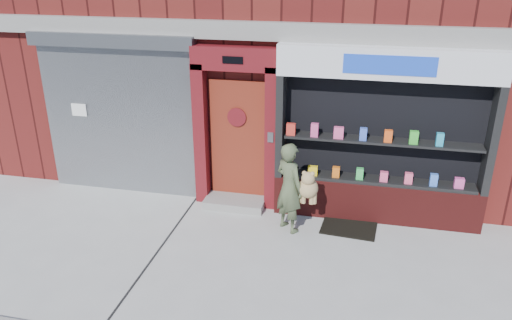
% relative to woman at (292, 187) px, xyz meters
% --- Properties ---
extents(ground, '(80.00, 80.00, 0.00)m').
position_rel_woman_xyz_m(ground, '(-0.38, -1.10, -0.78)').
color(ground, '#9E9E99').
rests_on(ground, ground).
extents(shutter_bay, '(3.10, 0.30, 3.04)m').
position_rel_woman_xyz_m(shutter_bay, '(-3.38, 0.83, 0.94)').
color(shutter_bay, gray).
rests_on(shutter_bay, ground).
extents(red_door_bay, '(1.52, 0.58, 2.90)m').
position_rel_woman_xyz_m(red_door_bay, '(-1.13, 0.76, 0.68)').
color(red_door_bay, '#5C0F15').
rests_on(red_door_bay, ground).
extents(pharmacy_bay, '(3.50, 0.41, 3.00)m').
position_rel_woman_xyz_m(pharmacy_bay, '(1.37, 0.72, 0.59)').
color(pharmacy_bay, '#5A1715').
rests_on(pharmacy_bay, ground).
extents(woman, '(0.81, 0.64, 1.55)m').
position_rel_woman_xyz_m(woman, '(0.00, 0.00, 0.00)').
color(woman, '#4B5739').
rests_on(woman, ground).
extents(doormat, '(0.96, 0.71, 0.02)m').
position_rel_woman_xyz_m(doormat, '(0.96, 0.23, -0.77)').
color(doormat, black).
rests_on(doormat, ground).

